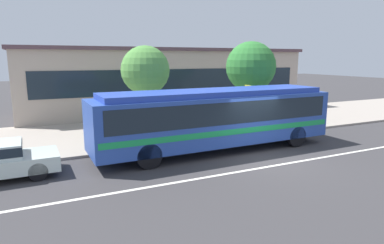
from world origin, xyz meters
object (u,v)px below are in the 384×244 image
Objects in this scene: bus_stop_sign at (247,103)px; street_tree_near_stop at (145,71)px; pedestrian_waiting_near_sign at (184,121)px; street_tree_mid_block at (251,67)px; transit_bus at (216,116)px.

street_tree_near_stop is (-4.94, 2.33, 1.69)m from bus_stop_sign.
pedestrian_waiting_near_sign is 0.62× the size of bus_stop_sign.
pedestrian_waiting_near_sign is 0.33× the size of street_tree_mid_block.
street_tree_mid_block reaches higher than bus_stop_sign.
bus_stop_sign is at bearing -128.88° from street_tree_mid_block.
street_tree_near_stop reaches higher than bus_stop_sign.
street_tree_mid_block is at bearing 51.12° from bus_stop_sign.
transit_bus is at bearing -72.18° from pedestrian_waiting_near_sign.
street_tree_near_stop is (-1.91, 4.26, 1.87)m from transit_bus.
transit_bus is 2.20m from pedestrian_waiting_near_sign.
pedestrian_waiting_near_sign is at bearing -163.09° from street_tree_mid_block.
pedestrian_waiting_near_sign is at bearing 107.82° from transit_bus.
pedestrian_waiting_near_sign is 5.81m from street_tree_mid_block.
street_tree_mid_block reaches higher than transit_bus.
street_tree_near_stop is (-1.26, 2.23, 2.42)m from pedestrian_waiting_near_sign.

